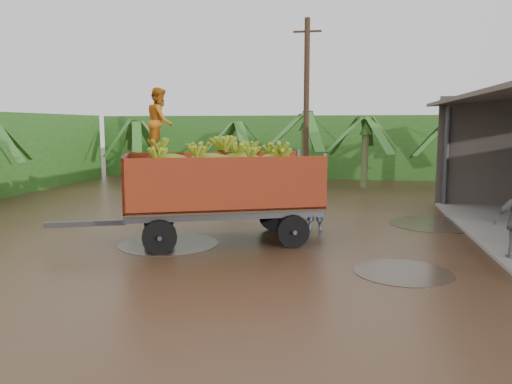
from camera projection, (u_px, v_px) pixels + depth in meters
ground at (287, 232)px, 14.34m from camera, size 100.00×100.00×0.00m
hedge_north at (286, 146)px, 30.06m from camera, size 22.00×3.00×3.60m
banana_trailer at (221, 185)px, 13.00m from camera, size 6.86×4.06×3.98m
man_blue at (315, 202)px, 14.30m from camera, size 0.66×0.47×1.69m
utility_pole at (306, 107)px, 21.49m from camera, size 1.20×0.24×7.55m
banana_plants at (218, 157)px, 21.07m from camera, size 23.82×20.68×3.81m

